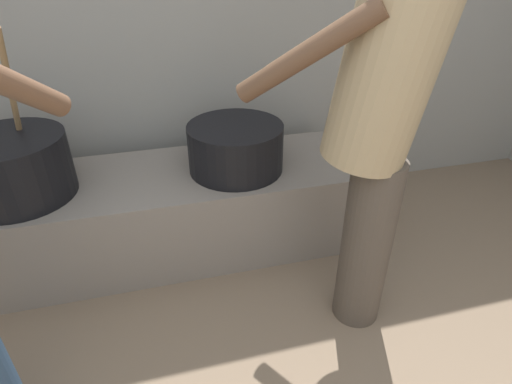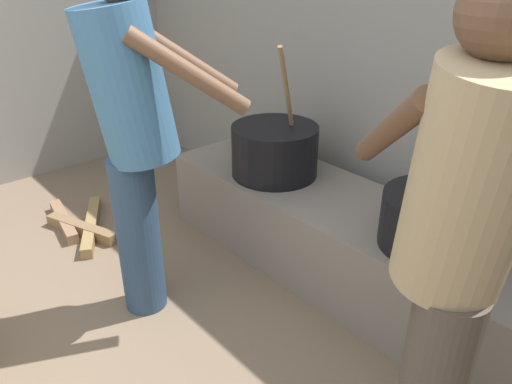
{
  "view_description": "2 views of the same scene",
  "coord_description": "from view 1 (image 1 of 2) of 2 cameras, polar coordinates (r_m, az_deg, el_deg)",
  "views": [
    {
      "loc": [
        -0.03,
        0.14,
        1.44
      ],
      "look_at": [
        0.23,
        1.13,
        0.81
      ],
      "focal_mm": 29.17,
      "sensor_mm": 36.0,
      "label": 1
    },
    {
      "loc": [
        1.19,
        0.2,
        1.6
      ],
      "look_at": [
        -0.24,
        1.45,
        0.65
      ],
      "focal_mm": 34.8,
      "sensor_mm": 36.0,
      "label": 2
    }
  ],
  "objects": [
    {
      "name": "block_enclosure_rear",
      "position": [
        2.39,
        -14.71,
        20.99
      ],
      "size": [
        5.5,
        0.2,
        2.08
      ],
      "primitive_type": "cube",
      "color": "gray",
      "rests_on": "ground_plane"
    },
    {
      "name": "hearth_ledge",
      "position": [
        2.21,
        -15.35,
        -3.13
      ],
      "size": [
        2.19,
        0.6,
        0.45
      ],
      "primitive_type": "cube",
      "color": "slate",
      "rests_on": "ground_plane"
    },
    {
      "name": "cook_in_tan_shirt",
      "position": [
        1.5,
        16.3,
        9.14
      ],
      "size": [
        0.72,
        0.65,
        1.58
      ],
      "color": "#4C4238",
      "rests_on": "ground_plane"
    },
    {
      "name": "cooking_pot_secondary",
      "position": [
        2.04,
        -2.81,
        6.11
      ],
      "size": [
        0.46,
        0.46,
        0.23
      ],
      "color": "black",
      "rests_on": "hearth_ledge"
    },
    {
      "name": "cooking_pot_main",
      "position": [
        2.09,
        -30.27,
        2.95
      ],
      "size": [
        0.47,
        0.47,
        0.73
      ],
      "color": "black",
      "rests_on": "hearth_ledge"
    }
  ]
}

